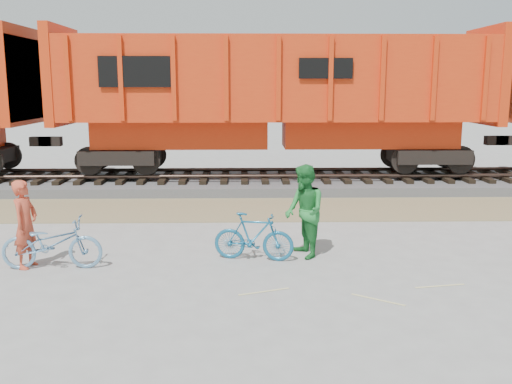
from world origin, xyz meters
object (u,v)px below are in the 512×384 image
person_man (304,211)px  person_solo (25,224)px  hopper_car_center (275,96)px  bicycle_blue (52,243)px  bicycle_teal (254,237)px

person_man → person_solo: bearing=-99.5°
hopper_car_center → bicycle_blue: hopper_car_center is taller
bicycle_blue → bicycle_teal: size_ratio=1.17×
hopper_car_center → bicycle_teal: size_ratio=8.94×
bicycle_teal → person_solo: (-4.24, -0.34, 0.36)m
bicycle_teal → person_solo: 4.27m
person_solo → person_man: size_ratio=0.90×
bicycle_blue → person_solo: (-0.50, 0.10, 0.34)m
bicycle_blue → person_man: person_man is taller
hopper_car_center → person_man: size_ratio=7.60×
hopper_car_center → person_solo: (-5.09, -8.39, -2.18)m
bicycle_blue → bicycle_teal: bearing=-85.6°
bicycle_blue → person_solo: person_solo is taller
bicycle_teal → person_solo: person_solo is taller
bicycle_teal → person_man: (1.00, 0.20, 0.45)m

